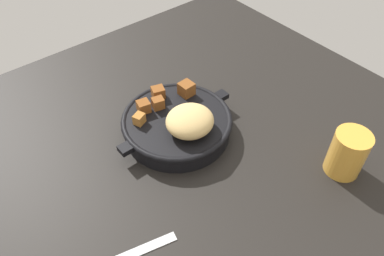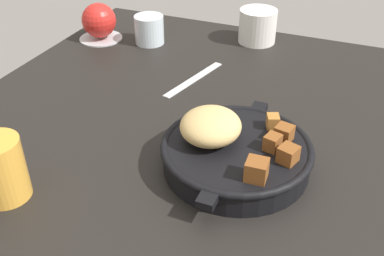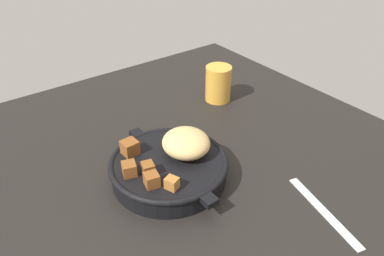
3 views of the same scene
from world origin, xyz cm
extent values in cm
cube|color=black|center=(0.00, 0.00, -1.20)|extent=(106.31, 97.43, 2.40)
cylinder|color=black|center=(-2.16, -4.99, 2.06)|extent=(22.16, 22.16, 4.11)
torus|color=black|center=(-2.16, -4.99, 3.78)|extent=(22.92, 22.92, 1.20)
cube|color=black|center=(10.13, -4.99, 3.50)|extent=(2.64, 2.40, 1.20)
cube|color=black|center=(-14.45, -4.99, 3.50)|extent=(2.64, 2.40, 1.20)
ellipsoid|color=tan|center=(-2.23, -0.78, 6.47)|extent=(9.62, 9.18, 4.71)
cube|color=brown|center=(1.77, -11.05, 5.33)|extent=(2.90, 2.88, 2.43)
cube|color=brown|center=(-1.17, -10.03, 5.30)|extent=(2.81, 2.59, 2.37)
cube|color=brown|center=(-8.48, -9.70, 5.56)|extent=(3.05, 3.05, 2.89)
cube|color=#A86B2D|center=(4.46, -8.65, 5.20)|extent=(2.70, 2.52, 2.17)
cube|color=brown|center=(-3.15, -12.78, 5.33)|extent=(3.23, 3.13, 2.44)
cube|color=silver|center=(21.67, 11.74, 0.18)|extent=(18.08, 5.95, 0.36)
cylinder|color=gold|center=(-20.67, 22.85, 4.65)|extent=(6.71, 6.71, 9.30)
camera|label=1|loc=(30.30, 39.84, 57.42)|focal=35.12mm
camera|label=2|loc=(-55.75, -20.04, 44.35)|focal=42.99mm
camera|label=3|loc=(44.72, -34.25, 48.21)|focal=34.56mm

